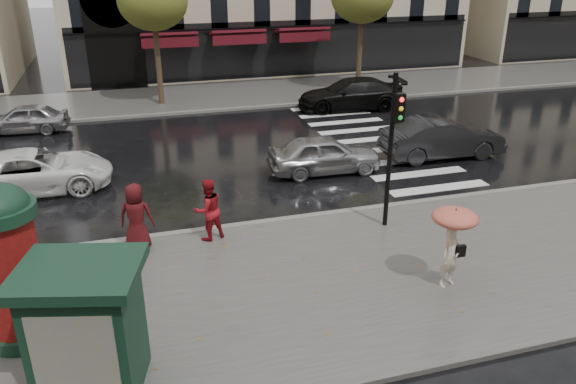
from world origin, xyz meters
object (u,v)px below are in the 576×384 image
object	(u,v)px
traffic_light	(393,137)
car_far_silver	(24,119)
car_black	(350,94)
car_darkgrey	(442,138)
morris_column	(8,259)
car_silver	(324,154)
newsstand	(87,327)
car_white	(33,171)
woman_umbrella	(453,235)
man_burgundy	(136,217)
woman_red	(208,210)

from	to	relation	value
traffic_light	car_far_silver	distance (m)	17.35
car_black	car_darkgrey	bearing A→B (deg)	10.30
morris_column	car_silver	world-z (taller)	morris_column
newsstand	car_white	bearing A→B (deg)	101.43
woman_umbrella	traffic_light	size ratio (longest dim) A/B	0.46
man_burgundy	car_far_silver	world-z (taller)	man_burgundy
morris_column	newsstand	distance (m)	2.40
car_black	traffic_light	bearing A→B (deg)	-12.08
man_burgundy	morris_column	bearing A→B (deg)	67.90
woman_red	car_darkgrey	bearing A→B (deg)	-174.70
traffic_light	car_silver	bearing A→B (deg)	91.76
newsstand	car_black	distance (m)	20.99
woman_umbrella	morris_column	world-z (taller)	morris_column
man_burgundy	woman_umbrella	bearing A→B (deg)	165.69
man_burgundy	car_black	world-z (taller)	man_burgundy
newsstand	car_black	xyz separation A→B (m)	(12.03, 17.18, -0.61)
car_silver	car_far_silver	distance (m)	13.76
traffic_light	car_white	size ratio (longest dim) A/B	0.87
woman_umbrella	man_burgundy	xyz separation A→B (m)	(-6.84, 3.92, -0.41)
morris_column	traffic_light	distance (m)	9.66
car_far_silver	newsstand	bearing A→B (deg)	15.91
woman_red	newsstand	size ratio (longest dim) A/B	0.71
newsstand	car_silver	size ratio (longest dim) A/B	0.61
woman_red	car_silver	size ratio (longest dim) A/B	0.43
newsstand	car_white	size ratio (longest dim) A/B	0.49
car_silver	morris_column	bearing A→B (deg)	131.11
newsstand	car_black	world-z (taller)	newsstand
man_burgundy	newsstand	world-z (taller)	newsstand
car_darkgrey	car_white	bearing A→B (deg)	88.56
woman_red	morris_column	xyz separation A→B (m)	(-4.32, -3.18, 0.94)
woman_red	traffic_light	world-z (taller)	traffic_light
car_white	car_black	size ratio (longest dim) A/B	0.95
man_burgundy	newsstand	distance (m)	5.15
traffic_light	car_far_silver	size ratio (longest dim) A/B	1.18
traffic_light	car_darkgrey	size ratio (longest dim) A/B	0.93
traffic_light	car_silver	xyz separation A→B (m)	(-0.15, 4.83, -2.08)
man_burgundy	car_far_silver	bearing A→B (deg)	-55.70
car_far_silver	morris_column	bearing A→B (deg)	12.04
car_silver	car_black	size ratio (longest dim) A/B	0.76
traffic_light	newsstand	distance (m)	9.10
woman_umbrella	woman_red	size ratio (longest dim) A/B	1.16
car_black	car_far_silver	bearing A→B (deg)	-85.37
morris_column	man_burgundy	bearing A→B (deg)	52.40
newsstand	woman_umbrella	bearing A→B (deg)	8.07
woman_umbrella	car_silver	xyz separation A→B (m)	(-0.15, 8.06, -0.75)
morris_column	car_silver	distance (m)	11.78
morris_column	newsstand	xyz separation A→B (m)	(1.42, -1.86, -0.55)
woman_red	man_burgundy	size ratio (longest dim) A/B	0.95
car_darkgrey	car_black	xyz separation A→B (m)	(-0.60, 7.76, -0.01)
woman_red	car_darkgrey	xyz separation A→B (m)	(9.74, 4.39, -0.21)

